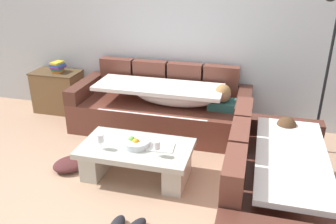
{
  "coord_description": "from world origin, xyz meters",
  "views": [
    {
      "loc": [
        1.03,
        -2.68,
        2.22
      ],
      "look_at": [
        0.05,
        1.01,
        0.55
      ],
      "focal_mm": 37.54,
      "sensor_mm": 36.0,
      "label": 1
    }
  ],
  "objects_px": {
    "couch_near_window": "(276,186)",
    "book_stack_on_cabinet": "(58,67)",
    "couch_along_wall": "(164,108)",
    "coffee_table": "(136,157)",
    "fruit_bowl": "(136,143)",
    "wine_glass_near_right": "(157,146)",
    "side_cabinet": "(58,91)",
    "open_magazine": "(161,147)",
    "floor_lamp": "(324,65)",
    "crumpled_garment": "(71,164)",
    "wine_glass_near_left": "(100,139)"
  },
  "relations": [
    {
      "from": "couch_near_window",
      "to": "book_stack_on_cabinet",
      "type": "distance_m",
      "value": 3.65
    },
    {
      "from": "couch_along_wall",
      "to": "couch_near_window",
      "type": "bearing_deg",
      "value": -45.55
    },
    {
      "from": "book_stack_on_cabinet",
      "to": "couch_along_wall",
      "type": "bearing_deg",
      "value": -7.41
    },
    {
      "from": "couch_along_wall",
      "to": "coffee_table",
      "type": "distance_m",
      "value": 1.21
    },
    {
      "from": "fruit_bowl",
      "to": "wine_glass_near_right",
      "type": "height_order",
      "value": "wine_glass_near_right"
    },
    {
      "from": "couch_along_wall",
      "to": "side_cabinet",
      "type": "relative_size",
      "value": 3.36
    },
    {
      "from": "open_magazine",
      "to": "side_cabinet",
      "type": "distance_m",
      "value": 2.49
    },
    {
      "from": "couch_near_window",
      "to": "book_stack_on_cabinet",
      "type": "bearing_deg",
      "value": 61.61
    },
    {
      "from": "floor_lamp",
      "to": "open_magazine",
      "type": "bearing_deg",
      "value": -147.7
    },
    {
      "from": "couch_near_window",
      "to": "crumpled_garment",
      "type": "relative_size",
      "value": 4.81
    },
    {
      "from": "coffee_table",
      "to": "couch_along_wall",
      "type": "bearing_deg",
      "value": 91.3
    },
    {
      "from": "wine_glass_near_left",
      "to": "floor_lamp",
      "type": "distance_m",
      "value": 2.62
    },
    {
      "from": "couch_along_wall",
      "to": "book_stack_on_cabinet",
      "type": "bearing_deg",
      "value": 172.59
    },
    {
      "from": "couch_near_window",
      "to": "wine_glass_near_left",
      "type": "xyz_separation_m",
      "value": [
        -1.78,
        0.15,
        0.16
      ]
    },
    {
      "from": "wine_glass_near_right",
      "to": "floor_lamp",
      "type": "relative_size",
      "value": 0.09
    },
    {
      "from": "open_magazine",
      "to": "floor_lamp",
      "type": "xyz_separation_m",
      "value": [
        1.63,
        1.03,
        0.73
      ]
    },
    {
      "from": "coffee_table",
      "to": "floor_lamp",
      "type": "bearing_deg",
      "value": 29.33
    },
    {
      "from": "fruit_bowl",
      "to": "side_cabinet",
      "type": "bearing_deg",
      "value": 141.41
    },
    {
      "from": "coffee_table",
      "to": "fruit_bowl",
      "type": "distance_m",
      "value": 0.18
    },
    {
      "from": "couch_near_window",
      "to": "open_magazine",
      "type": "height_order",
      "value": "couch_near_window"
    },
    {
      "from": "wine_glass_near_right",
      "to": "crumpled_garment",
      "type": "relative_size",
      "value": 0.42
    },
    {
      "from": "wine_glass_near_right",
      "to": "floor_lamp",
      "type": "height_order",
      "value": "floor_lamp"
    },
    {
      "from": "fruit_bowl",
      "to": "side_cabinet",
      "type": "xyz_separation_m",
      "value": [
        -1.8,
        1.44,
        -0.1
      ]
    },
    {
      "from": "coffee_table",
      "to": "fruit_bowl",
      "type": "bearing_deg",
      "value": -57.72
    },
    {
      "from": "side_cabinet",
      "to": "fruit_bowl",
      "type": "bearing_deg",
      "value": -38.59
    },
    {
      "from": "coffee_table",
      "to": "fruit_bowl",
      "type": "xyz_separation_m",
      "value": [
        0.01,
        -0.01,
        0.18
      ]
    },
    {
      "from": "side_cabinet",
      "to": "floor_lamp",
      "type": "distance_m",
      "value": 3.8
    },
    {
      "from": "floor_lamp",
      "to": "couch_along_wall",
      "type": "bearing_deg",
      "value": 175.88
    },
    {
      "from": "couch_along_wall",
      "to": "wine_glass_near_left",
      "type": "relative_size",
      "value": 14.56
    },
    {
      "from": "wine_glass_near_left",
      "to": "side_cabinet",
      "type": "bearing_deg",
      "value": 132.83
    },
    {
      "from": "couch_near_window",
      "to": "floor_lamp",
      "type": "relative_size",
      "value": 0.99
    },
    {
      "from": "fruit_bowl",
      "to": "side_cabinet",
      "type": "distance_m",
      "value": 2.31
    },
    {
      "from": "couch_near_window",
      "to": "open_magazine",
      "type": "relative_size",
      "value": 6.87
    },
    {
      "from": "open_magazine",
      "to": "floor_lamp",
      "type": "height_order",
      "value": "floor_lamp"
    },
    {
      "from": "couch_along_wall",
      "to": "wine_glass_near_right",
      "type": "xyz_separation_m",
      "value": [
        0.3,
        -1.34,
        0.17
      ]
    },
    {
      "from": "wine_glass_near_left",
      "to": "couch_near_window",
      "type": "bearing_deg",
      "value": -4.82
    },
    {
      "from": "fruit_bowl",
      "to": "side_cabinet",
      "type": "relative_size",
      "value": 0.39
    },
    {
      "from": "wine_glass_near_left",
      "to": "wine_glass_near_right",
      "type": "bearing_deg",
      "value": 0.79
    },
    {
      "from": "open_magazine",
      "to": "fruit_bowl",
      "type": "bearing_deg",
      "value": -176.17
    },
    {
      "from": "couch_along_wall",
      "to": "coffee_table",
      "type": "height_order",
      "value": "couch_along_wall"
    },
    {
      "from": "side_cabinet",
      "to": "crumpled_garment",
      "type": "xyz_separation_m",
      "value": [
        1.01,
        -1.48,
        -0.26
      ]
    },
    {
      "from": "fruit_bowl",
      "to": "book_stack_on_cabinet",
      "type": "distance_m",
      "value": 2.29
    },
    {
      "from": "wine_glass_near_left",
      "to": "crumpled_garment",
      "type": "height_order",
      "value": "wine_glass_near_left"
    },
    {
      "from": "couch_along_wall",
      "to": "floor_lamp",
      "type": "distance_m",
      "value": 2.09
    },
    {
      "from": "coffee_table",
      "to": "book_stack_on_cabinet",
      "type": "bearing_deg",
      "value": 140.71
    },
    {
      "from": "couch_along_wall",
      "to": "fruit_bowl",
      "type": "height_order",
      "value": "couch_along_wall"
    },
    {
      "from": "couch_along_wall",
      "to": "open_magazine",
      "type": "xyz_separation_m",
      "value": [
        0.3,
        -1.17,
        0.06
      ]
    },
    {
      "from": "side_cabinet",
      "to": "wine_glass_near_left",
      "type": "bearing_deg",
      "value": -47.17
    },
    {
      "from": "coffee_table",
      "to": "wine_glass_near_left",
      "type": "distance_m",
      "value": 0.45
    },
    {
      "from": "couch_near_window",
      "to": "open_magazine",
      "type": "distance_m",
      "value": 1.23
    }
  ]
}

